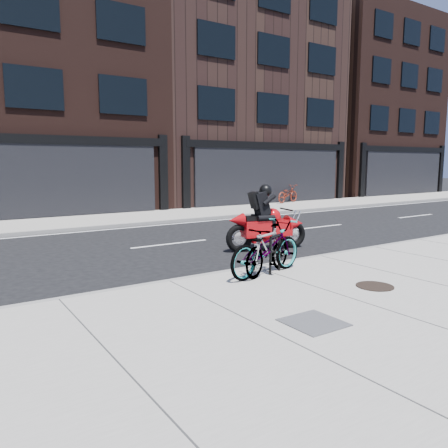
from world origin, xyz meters
TOP-DOWN VIEW (x-y plane):
  - ground at (0.00, 0.00)m, footprint 120.00×120.00m
  - sidewalk_near at (0.00, -5.00)m, footprint 60.00×6.00m
  - sidewalk_far at (0.00, 7.75)m, footprint 60.00×3.50m
  - building_center at (-2.00, 14.50)m, footprint 12.00×10.00m
  - building_mideast at (10.00, 14.50)m, footprint 12.00×10.00m
  - building_east at (22.00, 14.50)m, footprint 10.00×10.00m
  - bike_rack at (0.05, -2.60)m, footprint 0.43×0.22m
  - bicycle_front at (-0.19, -2.60)m, footprint 2.11×1.09m
  - bicycle_rear at (-0.14, -2.60)m, footprint 1.69×1.01m
  - motorcycle at (1.91, -0.20)m, footprint 2.35×0.92m
  - bicycle_far at (10.78, 9.00)m, footprint 1.97×1.16m
  - manhole_cover at (0.89, -4.37)m, footprint 0.82×0.82m
  - utility_grate at (-1.32, -5.05)m, footprint 0.75×0.75m

SIDE VIEW (x-z plane):
  - ground at x=0.00m, z-range 0.00..0.00m
  - sidewalk_near at x=0.00m, z-range 0.00..0.13m
  - sidewalk_far at x=0.00m, z-range 0.00..0.13m
  - manhole_cover at x=0.89m, z-range 0.13..0.15m
  - utility_grate at x=-1.32m, z-range 0.13..0.15m
  - bike_rack at x=0.05m, z-range 0.20..0.97m
  - bicycle_far at x=10.78m, z-range 0.13..1.11m
  - bicycle_rear at x=-0.14m, z-range 0.13..1.11m
  - bicycle_front at x=-0.19m, z-range 0.13..1.18m
  - motorcycle at x=1.91m, z-range -0.17..1.61m
  - building_mideast at x=10.00m, z-range 0.00..12.50m
  - building_east at x=22.00m, z-range 0.00..13.00m
  - building_center at x=-2.00m, z-range 0.00..14.50m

